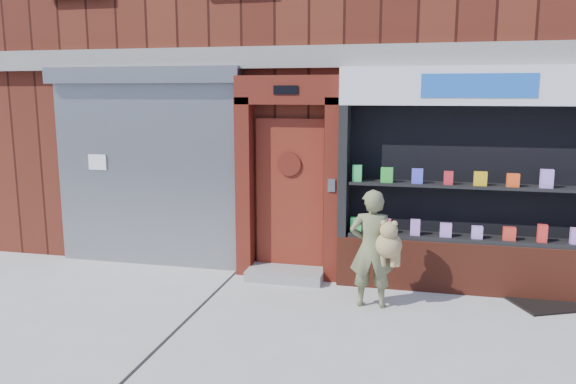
% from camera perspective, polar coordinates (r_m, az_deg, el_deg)
% --- Properties ---
extents(ground, '(80.00, 80.00, 0.00)m').
position_cam_1_polar(ground, '(6.53, 2.80, -14.01)').
color(ground, '#9E9E99').
rests_on(ground, ground).
extents(building, '(12.00, 8.16, 8.00)m').
position_cam_1_polar(building, '(11.99, 8.38, 16.35)').
color(building, '#491910').
rests_on(building, ground).
extents(shutter_bay, '(3.10, 0.30, 3.04)m').
position_cam_1_polar(shutter_bay, '(8.84, -14.25, 3.62)').
color(shutter_bay, gray).
rests_on(shutter_bay, ground).
extents(red_door_bay, '(1.52, 0.58, 2.90)m').
position_cam_1_polar(red_door_bay, '(8.03, 0.03, 1.42)').
color(red_door_bay, '#52160E').
rests_on(red_door_bay, ground).
extents(pharmacy_bay, '(3.50, 0.41, 3.00)m').
position_cam_1_polar(pharmacy_bay, '(7.82, 18.06, 0.07)').
color(pharmacy_bay, maroon).
rests_on(pharmacy_bay, ground).
extents(woman, '(0.66, 0.40, 1.50)m').
position_cam_1_polar(woman, '(7.08, 8.72, -5.62)').
color(woman, '#696D47').
rests_on(woman, ground).
extents(doormat, '(1.20, 1.06, 0.03)m').
position_cam_1_polar(doormat, '(8.07, 25.24, -10.11)').
color(doormat, black).
rests_on(doormat, ground).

